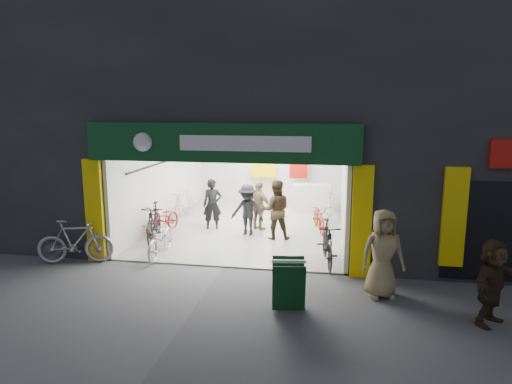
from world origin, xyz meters
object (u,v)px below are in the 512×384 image
(bike_left_front, at_px, (161,238))
(parked_bike, at_px, (75,242))
(bike_right_front, at_px, (327,243))
(pedestrian_near, at_px, (383,254))
(sandwich_board, at_px, (289,283))

(bike_left_front, height_order, parked_bike, parked_bike)
(parked_bike, bearing_deg, bike_left_front, -80.38)
(bike_right_front, bearing_deg, pedestrian_near, -64.12)
(sandwich_board, bearing_deg, pedestrian_near, 19.83)
(bike_right_front, height_order, pedestrian_near, pedestrian_near)
(parked_bike, relative_size, pedestrian_near, 1.01)
(bike_right_front, relative_size, pedestrian_near, 0.99)
(bike_right_front, height_order, parked_bike, parked_bike)
(parked_bike, distance_m, sandwich_board, 5.77)
(pedestrian_near, relative_size, sandwich_board, 1.90)
(bike_left_front, relative_size, pedestrian_near, 0.98)
(bike_right_front, bearing_deg, bike_left_front, 173.55)
(bike_left_front, bearing_deg, sandwich_board, -39.01)
(sandwich_board, bearing_deg, parked_bike, 154.94)
(bike_right_front, height_order, sandwich_board, bike_right_front)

